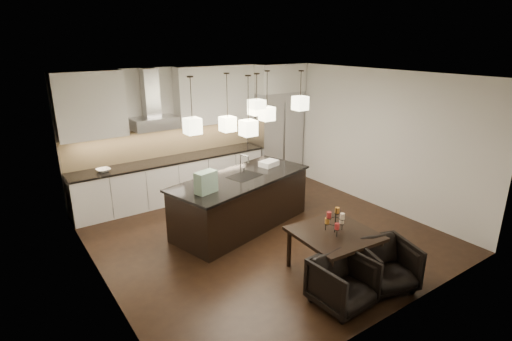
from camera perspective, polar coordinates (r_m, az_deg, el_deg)
floor at (r=7.31m, az=0.91°, el=-9.07°), size 5.50×5.50×0.02m
ceiling at (r=6.51m, az=1.03°, el=13.54°), size 5.50×5.50×0.02m
wall_back at (r=9.09m, az=-9.31°, el=5.68°), size 5.50×0.02×2.80m
wall_front at (r=4.95m, az=20.10°, el=-6.12°), size 5.50×0.02×2.80m
wall_left at (r=5.71m, az=-22.18°, el=-3.12°), size 0.02×5.50×2.80m
wall_right at (r=8.63m, az=16.06°, el=4.53°), size 0.02×5.50×2.80m
refrigerator at (r=9.92m, az=2.78°, el=5.03°), size 1.20×0.72×2.15m
fridge_panel at (r=9.69m, az=2.90°, el=13.11°), size 1.26×0.72×0.65m
lower_cabinets at (r=8.81m, az=-11.70°, el=-1.37°), size 4.21×0.62×0.88m
countertop at (r=8.67m, az=-11.89°, el=1.50°), size 4.21×0.66×0.04m
backsplash at (r=8.85m, az=-12.81°, el=4.03°), size 4.21×0.02×0.63m
upper_cab_left at (r=8.10m, az=-22.62°, el=8.57°), size 1.25×0.35×1.25m
upper_cab_right at (r=9.03m, az=-5.82°, el=10.75°), size 1.85×0.35×1.25m
hood_canopy at (r=8.42m, az=-14.28°, el=6.58°), size 0.90×0.52×0.24m
hood_chimney at (r=8.42m, az=-14.88°, el=10.69°), size 0.30×0.28×0.96m
fruit_bowl at (r=8.19m, az=-20.98°, el=0.04°), size 0.28×0.28×0.06m
island_body at (r=7.41m, az=-2.11°, el=-4.62°), size 2.82×1.67×0.93m
island_top at (r=7.24m, az=-2.16°, el=-1.09°), size 2.92×1.77×0.04m
faucet at (r=7.31m, az=-2.22°, el=0.94°), size 0.16×0.27×0.40m
tote_bag at (r=6.49m, az=-7.16°, el=-1.66°), size 0.39×0.27×0.36m
food_container at (r=7.84m, az=1.86°, el=1.02°), size 0.41×0.33×0.11m
dining_table at (r=6.17m, az=10.98°, el=-11.38°), size 1.17×1.17×0.66m
candelabra at (r=5.93m, az=11.28°, el=-6.98°), size 0.34×0.34×0.39m
candle_a at (r=6.02m, az=12.14°, el=-7.01°), size 0.07×0.07×0.09m
candle_b at (r=5.98m, az=10.14°, el=-7.08°), size 0.07×0.07×0.09m
candle_c at (r=5.84m, az=11.50°, el=-7.82°), size 0.07×0.07×0.09m
candle_d at (r=6.00m, az=11.53°, el=-5.59°), size 0.07×0.07×0.09m
candle_e at (r=5.83m, az=10.39°, el=-6.26°), size 0.07×0.07×0.09m
candle_f at (r=5.82m, az=12.23°, el=-6.41°), size 0.07×0.07×0.09m
armchair_left at (r=5.51m, az=12.27°, el=-15.39°), size 0.74×0.76×0.67m
armchair_right at (r=6.03m, az=18.07°, el=-12.71°), size 0.91×0.92×0.68m
pendant_a at (r=6.58m, az=-9.06°, el=6.29°), size 0.24×0.24×0.26m
pendant_b at (r=7.14m, az=-4.07°, el=6.65°), size 0.24×0.24×0.26m
pendant_c at (r=7.01m, az=0.10°, el=9.02°), size 0.24×0.24×0.26m
pendant_d at (r=7.64m, az=1.56°, el=8.12°), size 0.24×0.24×0.26m
pendant_e at (r=7.68m, az=6.32°, el=9.54°), size 0.24×0.24×0.26m
pendant_f at (r=6.70m, az=-1.11°, el=6.10°), size 0.24×0.24×0.26m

